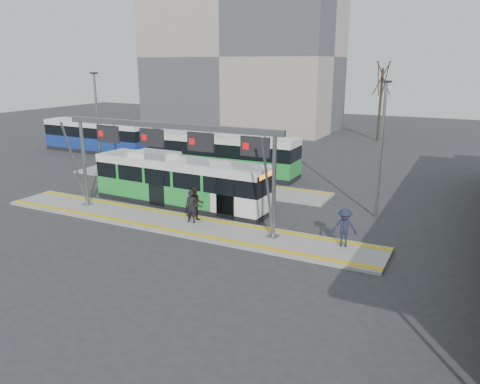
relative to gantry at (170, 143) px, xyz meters
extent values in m
plane|color=#2D2D30|center=(0.35, -0.25, -4.30)|extent=(120.00, 120.00, 0.00)
cube|color=gray|center=(0.35, -0.25, -4.22)|extent=(22.00, 3.00, 0.15)
cube|color=gray|center=(-3.65, 7.75, -4.22)|extent=(20.00, 3.00, 0.15)
cube|color=yellow|center=(0.35, 0.90, -4.14)|extent=(22.00, 0.35, 0.02)
cube|color=yellow|center=(0.35, -1.40, -4.14)|extent=(22.00, 0.35, 0.02)
cube|color=yellow|center=(-3.65, 8.90, -4.14)|extent=(20.00, 0.35, 0.02)
cylinder|color=slate|center=(-6.15, 0.05, -1.62)|extent=(0.20, 0.20, 5.05)
cube|color=slate|center=(-6.15, 0.05, -4.12)|extent=(0.50, 0.50, 0.06)
cylinder|color=slate|center=(-6.15, -0.65, -1.62)|extent=(0.12, 1.46, 4.90)
cylinder|color=slate|center=(5.85, 0.05, -1.62)|extent=(0.20, 0.20, 5.05)
cube|color=slate|center=(5.85, 0.05, -4.12)|extent=(0.50, 0.50, 0.06)
cylinder|color=slate|center=(5.85, -0.65, -1.62)|extent=(0.12, 1.46, 4.90)
cube|color=slate|center=(-0.15, 0.05, 0.90)|extent=(13.00, 0.25, 0.30)
cube|color=black|center=(-4.15, 0.05, 0.20)|extent=(1.50, 0.12, 0.95)
cube|color=red|center=(-4.60, -0.02, 0.20)|extent=(0.32, 0.02, 0.32)
cube|color=black|center=(-1.15, 0.05, 0.20)|extent=(1.50, 0.12, 0.95)
cube|color=red|center=(-1.60, -0.02, 0.20)|extent=(0.32, 0.02, 0.32)
cube|color=black|center=(1.85, 0.05, 0.20)|extent=(1.50, 0.12, 0.95)
cube|color=red|center=(1.40, -0.02, 0.20)|extent=(0.32, 0.02, 0.32)
cube|color=black|center=(4.85, 0.05, 0.20)|extent=(1.50, 0.12, 0.95)
cube|color=red|center=(4.40, -0.02, 0.20)|extent=(0.32, 0.02, 0.32)
cube|color=#A59789|center=(-13.65, 35.75, 4.70)|extent=(24.00, 12.00, 18.00)
cube|color=black|center=(-1.33, 2.89, -4.14)|extent=(11.34, 2.78, 0.33)
cube|color=green|center=(-1.33, 2.89, -3.43)|extent=(11.34, 2.78, 1.08)
cube|color=black|center=(-1.33, 2.89, -2.42)|extent=(11.33, 2.70, 0.94)
cube|color=white|center=(-1.33, 2.89, -1.72)|extent=(11.34, 2.78, 0.47)
cube|color=orange|center=(4.29, 2.69, -1.81)|extent=(0.11, 1.68, 0.26)
cube|color=white|center=(-3.20, 2.95, -1.34)|extent=(2.87, 1.77, 0.28)
cylinder|color=black|center=(-5.30, 1.97, -3.83)|extent=(0.95, 0.31, 0.94)
cylinder|color=black|center=(-5.23, 4.07, -3.83)|extent=(0.95, 0.31, 0.94)
cylinder|color=black|center=(2.01, 1.72, -3.83)|extent=(0.95, 0.31, 0.94)
cylinder|color=black|center=(2.09, 3.82, -3.83)|extent=(0.95, 0.31, 0.94)
cube|color=black|center=(-3.21, 11.28, -4.12)|extent=(12.13, 2.78, 0.35)
cube|color=green|center=(-3.21, 11.28, -3.37)|extent=(12.13, 2.78, 1.16)
cube|color=black|center=(-3.21, 11.28, -2.29)|extent=(12.12, 2.70, 1.01)
cube|color=white|center=(-3.21, 11.28, -1.53)|extent=(12.13, 2.78, 0.50)
cylinder|color=black|center=(-7.42, 10.08, -3.80)|extent=(1.01, 0.32, 1.01)
cylinder|color=black|center=(-7.46, 12.34, -3.80)|extent=(1.01, 0.32, 1.01)
cylinder|color=black|center=(0.43, 10.21, -3.80)|extent=(1.01, 0.32, 1.01)
cylinder|color=black|center=(0.39, 12.48, -3.80)|extent=(1.01, 0.32, 1.01)
cube|color=black|center=(-18.29, 13.94, -4.13)|extent=(11.48, 2.80, 0.35)
cube|color=navy|center=(-18.29, 13.94, -3.38)|extent=(11.48, 2.80, 1.14)
cube|color=black|center=(-18.29, 13.94, -2.31)|extent=(11.48, 2.72, 0.99)
cube|color=white|center=(-18.29, 13.94, -1.57)|extent=(11.48, 2.80, 0.50)
cylinder|color=black|center=(-22.31, 12.91, -3.80)|extent=(1.00, 0.32, 0.99)
cylinder|color=black|center=(-22.26, 15.15, -3.80)|extent=(1.00, 0.32, 0.99)
cylinder|color=black|center=(-14.89, 12.74, -3.80)|extent=(1.00, 0.32, 0.99)
cylinder|color=black|center=(-14.84, 14.97, -3.80)|extent=(1.00, 0.32, 0.99)
imported|color=black|center=(1.16, 0.09, -3.28)|extent=(0.70, 0.53, 1.74)
imported|color=black|center=(1.21, 0.43, -3.23)|extent=(1.14, 1.10, 1.84)
imported|color=#1D2135|center=(9.22, 0.39, -3.25)|extent=(1.28, 0.91, 1.81)
cylinder|color=#382B21|center=(-4.95, 32.24, -0.95)|extent=(0.28, 0.28, 6.70)
cylinder|color=#382B21|center=(4.42, 33.26, -0.41)|extent=(0.28, 0.28, 7.77)
cylinder|color=#382B21|center=(-23.77, 31.79, -1.13)|extent=(0.28, 0.28, 6.33)
cylinder|color=slate|center=(-9.75, 5.19, -0.48)|extent=(0.16, 0.16, 7.64)
cube|color=black|center=(-9.75, 5.19, 3.34)|extent=(0.50, 0.25, 0.12)
cylinder|color=slate|center=(9.62, 5.86, -0.61)|extent=(0.16, 0.16, 7.37)
cube|color=black|center=(9.62, 5.86, 3.07)|extent=(0.50, 0.25, 0.12)
camera|label=1|loc=(14.02, -19.71, 4.00)|focal=35.00mm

